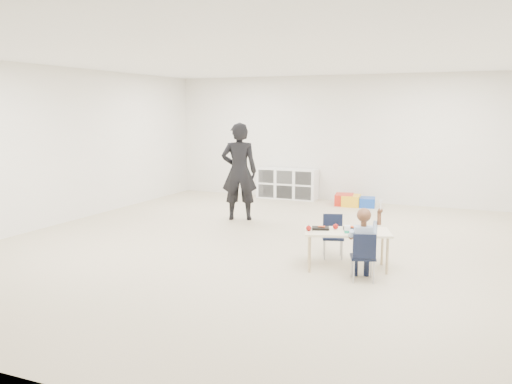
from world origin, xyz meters
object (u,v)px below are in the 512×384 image
at_px(table, 347,249).
at_px(chair_near, 363,256).
at_px(cubby_shelf, 287,184).
at_px(adult, 239,172).
at_px(child, 363,242).

distance_m(table, chair_near, 0.52).
bearing_deg(table, cubby_shelf, 99.35).
bearing_deg(adult, child, 115.93).
distance_m(table, adult, 3.57).
distance_m(child, adult, 4.03).
bearing_deg(chair_near, cubby_shelf, 99.99).
relative_size(child, adult, 0.52).
bearing_deg(chair_near, adult, 118.19).
bearing_deg(cubby_shelf, chair_near, -61.15).
bearing_deg(chair_near, table, 106.95).
bearing_deg(cubby_shelf, table, -61.79).
bearing_deg(chair_near, child, 0.00).
bearing_deg(cubby_shelf, adult, -89.90).
height_order(table, child, child).
relative_size(cubby_shelf, adult, 0.77).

